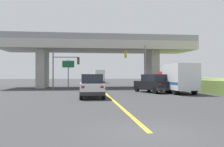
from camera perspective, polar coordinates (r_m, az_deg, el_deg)
name	(u,v)px	position (r m, az deg, el deg)	size (l,w,h in m)	color
ground	(98,87)	(38.10, -3.23, -3.27)	(160.00, 160.00, 0.00)	#353538
overpass_bridge	(98,51)	(38.24, -3.23, 5.40)	(29.41, 8.00, 7.91)	#B7B5AD
lane_divider_stripe	(109,97)	(21.63, -0.68, -5.51)	(0.20, 27.10, 0.01)	yellow
suv_lead	(92,86)	(20.66, -4.83, -2.95)	(2.01, 4.60, 2.02)	silver
suv_crossing	(152,83)	(26.96, 9.58, -2.33)	(3.35, 5.08, 2.02)	black
box_truck	(177,78)	(26.61, 15.25, -1.04)	(2.33, 6.64, 3.10)	red
traffic_signal_nearside	(139,62)	(34.24, 6.33, 2.85)	(3.08, 0.36, 6.17)	slate
traffic_signal_farside	(63,65)	(32.91, -11.61, 1.90)	(3.59, 0.36, 5.13)	slate
highway_sign	(68,67)	(36.24, -10.33, 1.55)	(1.78, 0.17, 4.23)	slate
semi_truck_distant	(99,76)	(59.85, -3.05, -0.62)	(2.33, 7.48, 3.11)	silver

